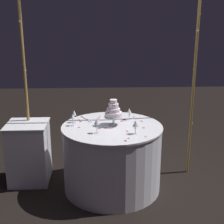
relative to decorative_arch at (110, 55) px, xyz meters
name	(u,v)px	position (x,y,z in m)	size (l,w,h in m)	color
ground_plane	(112,187)	(0.00, -0.36, -1.58)	(12.00, 12.00, 0.00)	black
decorative_arch	(110,55)	(0.00, 0.00, 0.00)	(2.14, 0.06, 2.44)	olive
main_table	(112,157)	(0.00, -0.36, -1.18)	(1.19, 1.19, 0.80)	white
side_table	(29,152)	(-1.04, -0.13, -1.19)	(0.50, 0.50, 0.77)	white
tiered_cake	(113,112)	(0.02, -0.32, -0.62)	(0.22, 0.22, 0.31)	silver
wine_glass_0	(97,122)	(-0.18, -0.59, -0.66)	(0.06, 0.06, 0.17)	silver
wine_glass_1	(74,114)	(-0.45, -0.20, -0.67)	(0.06, 0.06, 0.15)	silver
wine_glass_2	(129,111)	(0.23, -0.12, -0.67)	(0.06, 0.06, 0.15)	silver
wine_glass_3	(73,117)	(-0.46, -0.32, -0.68)	(0.06, 0.06, 0.14)	silver
wine_glass_4	(136,124)	(0.24, -0.63, -0.67)	(0.07, 0.07, 0.16)	silver
cake_knife	(86,119)	(-0.32, -0.06, -0.78)	(0.15, 0.27, 0.01)	silver
rose_petal_0	(97,121)	(-0.17, -0.18, -0.78)	(0.04, 0.03, 0.00)	#C61951
rose_petal_1	(129,138)	(0.16, -0.76, -0.78)	(0.03, 0.02, 0.00)	#C61951
rose_petal_2	(134,117)	(0.30, -0.02, -0.78)	(0.03, 0.02, 0.00)	#C61951
rose_petal_3	(99,128)	(-0.15, -0.44, -0.78)	(0.04, 0.03, 0.00)	#C61951
rose_petal_4	(142,121)	(0.37, -0.19, -0.78)	(0.04, 0.03, 0.00)	#C61951
rose_petal_5	(100,117)	(-0.14, 0.01, -0.78)	(0.03, 0.02, 0.00)	#C61951
rose_petal_6	(79,127)	(-0.38, -0.39, -0.78)	(0.03, 0.02, 0.00)	#C61951
rose_petal_7	(79,120)	(-0.40, -0.11, -0.78)	(0.03, 0.02, 0.00)	#C61951
rose_petal_8	(146,137)	(0.34, -0.73, -0.78)	(0.02, 0.02, 0.00)	#C61951
rose_petal_9	(122,121)	(0.13, -0.18, -0.78)	(0.04, 0.03, 0.00)	#C61951
rose_petal_10	(144,128)	(0.36, -0.44, -0.78)	(0.04, 0.02, 0.00)	#C61951
rose_petal_11	(124,119)	(0.17, -0.11, -0.78)	(0.04, 0.03, 0.00)	#C61951
rose_petal_12	(99,118)	(-0.15, -0.04, -0.78)	(0.04, 0.02, 0.00)	#C61951
rose_petal_13	(106,128)	(-0.07, -0.43, -0.78)	(0.04, 0.03, 0.00)	#C61951
rose_petal_14	(135,128)	(0.26, -0.45, -0.78)	(0.03, 0.02, 0.00)	#C61951
rose_petal_15	(127,131)	(0.16, -0.54, -0.78)	(0.03, 0.02, 0.00)	#C61951
rose_petal_16	(126,141)	(0.12, -0.83, -0.78)	(0.04, 0.03, 0.00)	#C61951
rose_petal_17	(80,121)	(-0.38, -0.17, -0.78)	(0.04, 0.03, 0.00)	#C61951
rose_petal_18	(130,114)	(0.26, 0.10, -0.78)	(0.02, 0.02, 0.00)	#C61951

